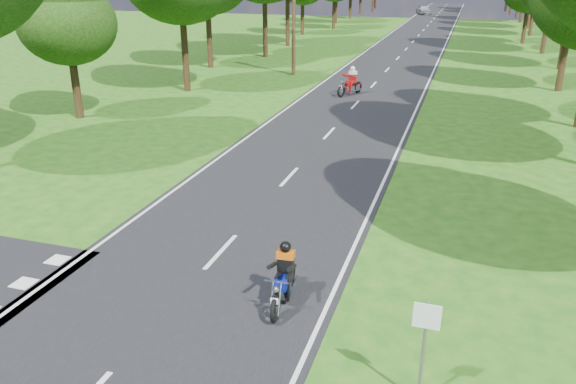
% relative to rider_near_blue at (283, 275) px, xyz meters
% --- Properties ---
extents(ground, '(160.00, 160.00, 0.00)m').
position_rel_rider_near_blue_xyz_m(ground, '(-2.33, -0.19, -0.74)').
color(ground, '#1C5012').
rests_on(ground, ground).
extents(main_road, '(7.00, 140.00, 0.02)m').
position_rel_rider_near_blue_xyz_m(main_road, '(-2.33, 49.81, -0.73)').
color(main_road, black).
rests_on(main_road, ground).
extents(road_markings, '(7.40, 140.00, 0.01)m').
position_rel_rider_near_blue_xyz_m(road_markings, '(-2.47, 47.94, -0.71)').
color(road_markings, silver).
rests_on(road_markings, main_road).
extents(telegraph_pole, '(1.20, 0.26, 8.00)m').
position_rel_rider_near_blue_xyz_m(telegraph_pole, '(-8.33, 27.81, 3.34)').
color(telegraph_pole, '#382616').
rests_on(telegraph_pole, ground).
extents(road_sign, '(0.45, 0.07, 2.00)m').
position_rel_rider_near_blue_xyz_m(road_sign, '(3.17, -2.20, 0.61)').
color(road_sign, slate).
rests_on(road_sign, ground).
extents(rider_near_blue, '(0.69, 1.76, 1.43)m').
position_rel_rider_near_blue_xyz_m(rider_near_blue, '(0.00, 0.00, 0.00)').
color(rider_near_blue, '#0E1D9C').
rests_on(rider_near_blue, main_road).
extents(rider_far_red, '(1.43, 2.10, 1.67)m').
position_rel_rider_near_blue_xyz_m(rider_far_red, '(-3.15, 22.22, 0.12)').
color(rider_far_red, '#B60E11').
rests_on(rider_far_red, main_road).
extents(distant_car, '(3.06, 4.61, 1.46)m').
position_rel_rider_near_blue_xyz_m(distant_car, '(-4.60, 87.23, 0.01)').
color(distant_car, '#B8BBC0').
rests_on(distant_car, main_road).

